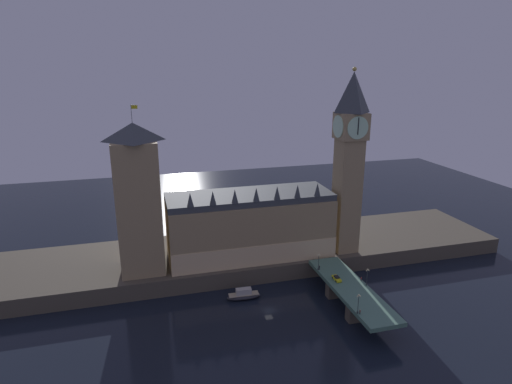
{
  "coord_description": "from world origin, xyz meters",
  "views": [
    {
      "loc": [
        -37.35,
        -119.9,
        78.48
      ],
      "look_at": [
        1.04,
        20.0,
        35.58
      ],
      "focal_mm": 30.0,
      "sensor_mm": 36.0,
      "label": 1
    }
  ],
  "objects": [
    {
      "name": "pedestrian_far_rail",
      "position": [
        22.06,
        9.76,
        8.39
      ],
      "size": [
        0.38,
        0.38,
        1.82
      ],
      "color": "black",
      "rests_on": "bridge"
    },
    {
      "name": "pedestrian_mid_walk",
      "position": [
        32.49,
        -2.0,
        8.25
      ],
      "size": [
        0.38,
        0.38,
        1.57
      ],
      "color": "black",
      "rests_on": "bridge"
    },
    {
      "name": "street_lamp_near",
      "position": [
        21.66,
        -19.72,
        11.43
      ],
      "size": [
        1.34,
        0.6,
        6.4
      ],
      "color": "#2D3333",
      "rests_on": "bridge"
    },
    {
      "name": "clock_tower",
      "position": [
        39.76,
        25.94,
        44.4
      ],
      "size": [
        10.98,
        11.09,
        71.78
      ],
      "color": "#9E845B",
      "rests_on": "embankment"
    },
    {
      "name": "embankment",
      "position": [
        0.0,
        39.0,
        3.19
      ],
      "size": [
        220.0,
        42.0,
        6.38
      ],
      "color": "#4C4438",
      "rests_on": "ground_plane"
    },
    {
      "name": "bridge",
      "position": [
        27.27,
        -5.0,
        5.47
      ],
      "size": [
        11.85,
        46.0,
        7.43
      ],
      "color": "#4C7560",
      "rests_on": "ground_plane"
    },
    {
      "name": "ground_plane",
      "position": [
        0.0,
        0.0,
        0.0
      ],
      "size": [
        400.0,
        400.0,
        0.0
      ],
      "primitive_type": "plane",
      "color": "black"
    },
    {
      "name": "victoria_tower",
      "position": [
        -39.35,
        29.03,
        33.47
      ],
      "size": [
        15.36,
        15.36,
        59.95
      ],
      "color": "#9E845B",
      "rests_on": "embankment"
    },
    {
      "name": "street_lamp_mid",
      "position": [
        32.89,
        -5.0,
        11.23
      ],
      "size": [
        1.34,
        0.6,
        6.08
      ],
      "color": "#2D3333",
      "rests_on": "bridge"
    },
    {
      "name": "parliament_hall",
      "position": [
        1.75,
        31.82,
        18.91
      ],
      "size": [
        63.39,
        23.03,
        30.09
      ],
      "color": "#9E845B",
      "rests_on": "embankment"
    },
    {
      "name": "boat_upstream",
      "position": [
        -6.33,
        9.42,
        1.49
      ],
      "size": [
        12.05,
        4.19,
        4.08
      ],
      "color": "#28282D",
      "rests_on": "ground_plane"
    },
    {
      "name": "pedestrian_near_rail",
      "position": [
        22.06,
        -20.38,
        8.29
      ],
      "size": [
        0.38,
        0.38,
        1.64
      ],
      "color": "black",
      "rests_on": "bridge"
    },
    {
      "name": "street_lamp_far",
      "position": [
        21.66,
        9.72,
        11.36
      ],
      "size": [
        1.34,
        0.6,
        6.29
      ],
      "color": "#2D3333",
      "rests_on": "bridge"
    },
    {
      "name": "car_northbound_lead",
      "position": [
        24.66,
        0.87,
        8.1
      ],
      "size": [
        1.9,
        4.41,
        1.43
      ],
      "color": "yellow",
      "rests_on": "bridge"
    }
  ]
}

